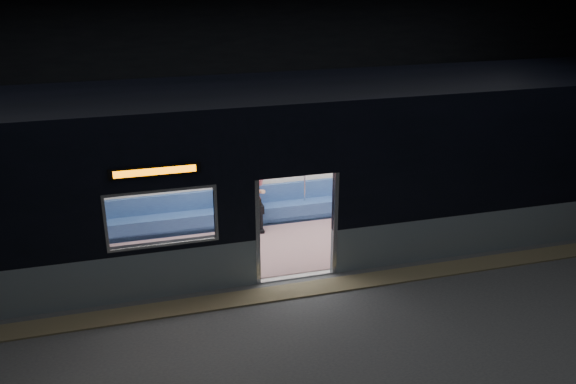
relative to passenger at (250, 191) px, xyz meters
name	(u,v)px	position (x,y,z in m)	size (l,w,h in m)	color
station_floor	(313,306)	(0.33, -3.55, -0.86)	(24.00, 14.00, 0.01)	#47494C
station_envelope	(317,98)	(0.33, -3.55, 2.81)	(24.00, 14.00, 5.00)	black
tactile_strip	(304,290)	(0.33, -3.00, -0.84)	(22.80, 0.50, 0.03)	#8C7F59
metro_car	(276,161)	(0.33, -1.00, 1.00)	(18.00, 3.04, 3.35)	gray
passenger	(250,191)	(0.00, 0.00, 0.00)	(0.50, 0.81, 1.50)	black
handbag	(254,201)	(0.02, -0.26, -0.15)	(0.28, 0.24, 0.14)	black
transit_map	(412,145)	(4.01, 0.31, 0.63)	(1.01, 0.03, 0.66)	white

